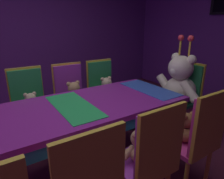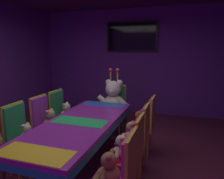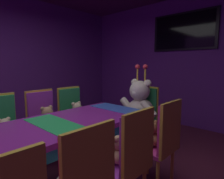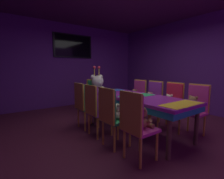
{
  "view_description": "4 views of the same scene",
  "coord_description": "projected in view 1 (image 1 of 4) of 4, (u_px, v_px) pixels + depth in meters",
  "views": [
    {
      "loc": [
        1.65,
        -0.64,
        1.48
      ],
      "look_at": [
        -0.14,
        0.53,
        0.77
      ],
      "focal_mm": 31.74,
      "sensor_mm": 36.0,
      "label": 1
    },
    {
      "loc": [
        1.31,
        -2.55,
        1.74
      ],
      "look_at": [
        0.14,
        1.0,
        1.02
      ],
      "focal_mm": 34.18,
      "sensor_mm": 36.0,
      "label": 2
    },
    {
      "loc": [
        1.74,
        -0.98,
        1.35
      ],
      "look_at": [
        -0.13,
        1.02,
        0.99
      ],
      "focal_mm": 30.5,
      "sensor_mm": 36.0,
      "label": 3
    },
    {
      "loc": [
        -2.3,
        -2.31,
        1.28
      ],
      "look_at": [
        -0.22,
        0.55,
        0.83
      ],
      "focal_mm": 26.13,
      "sensor_mm": 36.0,
      "label": 4
    }
  ],
  "objects": [
    {
      "name": "teddy_left_1",
      "position": [
        32.0,
        105.0,
        2.36
      ],
      "size": [
        0.21,
        0.28,
        0.26
      ],
      "color": "beige",
      "rests_on": "chair_left_1"
    },
    {
      "name": "teddy_right_2",
      "position": [
        138.0,
        147.0,
        1.53
      ],
      "size": [
        0.22,
        0.29,
        0.27
      ],
      "rotation": [
        0.0,
        0.0,
        3.14
      ],
      "color": "tan",
      "rests_on": "chair_right_2"
    },
    {
      "name": "banquet_table",
      "position": [
        74.0,
        114.0,
        1.91
      ],
      "size": [
        0.9,
        2.28,
        0.75
      ],
      "color": "purple",
      "rests_on": "ground_plane"
    },
    {
      "name": "teddy_left_3",
      "position": [
        107.0,
        89.0,
        2.87
      ],
      "size": [
        0.25,
        0.33,
        0.31
      ],
      "color": "beige",
      "rests_on": "chair_left_3"
    },
    {
      "name": "teddy_left_2",
      "position": [
        74.0,
        95.0,
        2.61
      ],
      "size": [
        0.26,
        0.34,
        0.32
      ],
      "color": "tan",
      "rests_on": "chair_left_2"
    },
    {
      "name": "chair_right_3",
      "position": [
        199.0,
        134.0,
        1.67
      ],
      "size": [
        0.42,
        0.41,
        0.98
      ],
      "rotation": [
        0.0,
        0.0,
        3.14
      ],
      "color": "#CC338C",
      "rests_on": "ground_plane"
    },
    {
      "name": "chair_left_2",
      "position": [
        70.0,
        92.0,
        2.72
      ],
      "size": [
        0.42,
        0.41,
        0.98
      ],
      "color": "purple",
      "rests_on": "ground_plane"
    },
    {
      "name": "ground_plane",
      "position": [
        78.0,
        170.0,
        2.11
      ],
      "size": [
        7.9,
        7.9,
        0.0
      ],
      "primitive_type": "plane",
      "color": "#591E33"
    },
    {
      "name": "throne_chair",
      "position": [
        186.0,
        90.0,
        2.8
      ],
      "size": [
        0.41,
        0.42,
        0.98
      ],
      "rotation": [
        0.0,
        0.0,
        -1.57
      ],
      "color": "#268C4C",
      "rests_on": "ground_plane"
    },
    {
      "name": "wall_left",
      "position": [
        18.0,
        29.0,
        3.74
      ],
      "size": [
        0.12,
        6.4,
        2.8
      ],
      "primitive_type": "cube",
      "color": "#59267F",
      "rests_on": "ground_plane"
    },
    {
      "name": "chair_left_1",
      "position": [
        29.0,
        99.0,
        2.46
      ],
      "size": [
        0.42,
        0.41,
        0.98
      ],
      "color": "#268C4C",
      "rests_on": "ground_plane"
    },
    {
      "name": "chair_left_3",
      "position": [
        102.0,
        86.0,
        2.98
      ],
      "size": [
        0.42,
        0.41,
        0.98
      ],
      "color": "#268C4C",
      "rests_on": "ground_plane"
    },
    {
      "name": "teddy_right_3",
      "position": [
        185.0,
        129.0,
        1.79
      ],
      "size": [
        0.23,
        0.3,
        0.28
      ],
      "rotation": [
        0.0,
        0.0,
        3.14
      ],
      "color": "brown",
      "rests_on": "chair_right_3"
    },
    {
      "name": "chair_right_2",
      "position": [
        152.0,
        154.0,
        1.41
      ],
      "size": [
        0.42,
        0.41,
        0.98
      ],
      "rotation": [
        0.0,
        0.0,
        3.14
      ],
      "color": "purple",
      "rests_on": "ground_plane"
    },
    {
      "name": "king_teddy_bear",
      "position": [
        179.0,
        82.0,
        2.66
      ],
      "size": [
        0.7,
        0.54,
        0.89
      ],
      "rotation": [
        0.0,
        0.0,
        -1.57
      ],
      "color": "silver",
      "rests_on": "throne_chair"
    },
    {
      "name": "teddy_right_1",
      "position": [
        76.0,
        173.0,
        1.25
      ],
      "size": [
        0.23,
        0.3,
        0.29
      ],
      "rotation": [
        0.0,
        0.0,
        3.14
      ],
      "color": "beige",
      "rests_on": "chair_right_1"
    }
  ]
}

